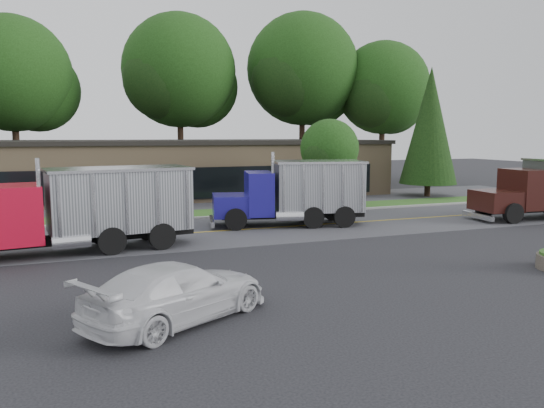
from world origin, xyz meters
The scene contains 16 objects.
ground centered at (0.00, 0.00, 0.00)m, with size 140.00×140.00×0.00m, color #323238.
road centered at (0.00, 9.00, 0.00)m, with size 60.00×8.00×0.02m, color #545459.
center_line centered at (0.00, 9.00, 0.00)m, with size 60.00×0.12×0.01m, color gold.
curb centered at (0.00, 13.20, 0.00)m, with size 60.00×0.30×0.12m, color #9E9E99.
grass_verge centered at (0.00, 15.00, 0.00)m, with size 60.00×3.40×0.03m, color #326522.
far_parking centered at (0.00, 20.00, 0.00)m, with size 60.00×7.00×0.02m, color #545459.
strip_mall centered at (2.00, 26.00, 2.00)m, with size 32.00×12.00×4.00m, color tan.
tree_far_b centered at (-9.84, 34.12, 9.32)m, with size 10.23×9.63×14.60m.
tree_far_c centered at (4.17, 34.13, 10.10)m, with size 11.09×10.44×15.82m.
tree_far_d centered at (16.18, 33.14, 10.59)m, with size 11.63×10.94×16.58m.
tree_far_e centered at (24.15, 31.12, 8.96)m, with size 9.84×9.26×14.03m.
evergreen_right centered at (20.00, 18.00, 5.40)m, with size 4.32×4.32×9.82m.
tree_verge centered at (10.06, 15.05, 3.65)m, with size 4.03×3.79×5.74m.
dump_truck_red centered at (-5.15, 6.54, 1.81)m, with size 9.91×3.80×3.36m.
dump_truck_blue centered at (5.31, 9.34, 1.80)m, with size 8.12×4.10×3.36m.
rally_car centered at (-3.23, -2.86, 0.75)m, with size 2.10×5.17×1.50m, color silver.
Camera 1 is at (-5.58, -15.90, 4.71)m, focal length 35.00 mm.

